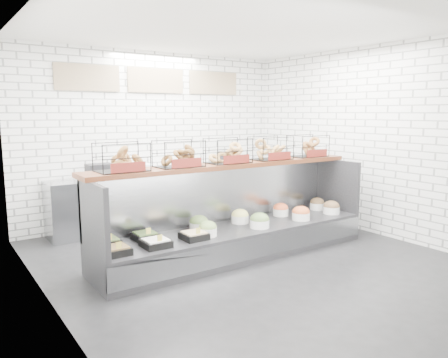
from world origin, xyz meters
TOP-DOWN VIEW (x-y plane):
  - ground at (0.00, 0.00)m, footprint 5.50×5.50m
  - room_shell at (0.00, 0.60)m, footprint 5.02×5.51m
  - display_case at (0.00, 0.34)m, footprint 4.00×0.90m
  - bagel_shelf at (0.00, 0.52)m, footprint 4.10×0.50m
  - prep_counter at (-0.00, 2.43)m, footprint 4.00×0.60m

SIDE VIEW (x-z plane):
  - ground at x=0.00m, z-range 0.00..0.00m
  - display_case at x=0.00m, z-range -0.27..0.93m
  - prep_counter at x=0.00m, z-range -0.13..1.07m
  - bagel_shelf at x=0.00m, z-range 1.18..1.58m
  - room_shell at x=0.00m, z-range 0.55..3.56m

